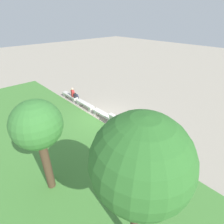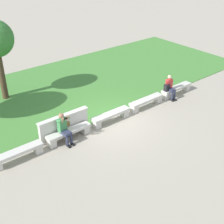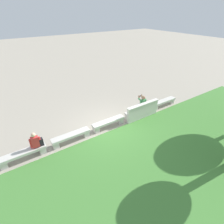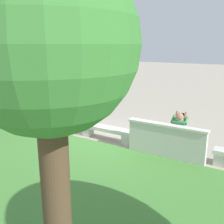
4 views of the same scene
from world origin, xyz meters
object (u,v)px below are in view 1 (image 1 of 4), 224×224
bench_end (70,96)px  backpack (75,95)px  bench_mid (103,115)px  person_photographer (130,123)px  tree_left_background (37,126)px  bench_near (126,128)px  bench_far (85,105)px  person_distant (74,94)px  tree_behind_wall (141,163)px  bench_main (156,145)px

bench_end → backpack: (-0.79, -0.01, 0.32)m
bench_mid → person_photographer: bearing=-178.2°
bench_end → tree_left_background: bearing=144.0°
bench_mid → person_photographer: 2.54m
bench_near → bench_far: same height
bench_end → backpack: bearing=-179.6°
bench_mid → person_distant: size_ratio=1.58×
bench_near → bench_far: 4.50m
bench_mid → bench_far: size_ratio=1.00×
bench_mid → person_photographer: person_photographer is taller
bench_far → backpack: 1.49m
bench_near → tree_behind_wall: size_ratio=0.41×
person_photographer → tree_left_background: tree_left_background is taller
tree_left_background → bench_main: bearing=-107.7°
bench_main → tree_behind_wall: 5.88m
person_photographer → tree_left_background: bearing=93.3°
tree_behind_wall → tree_left_background: 3.96m
bench_main → bench_mid: bearing=0.0°
person_photographer → bench_main: bearing=177.8°
bench_end → bench_far: bearing=180.0°
bench_mid → bench_main: bearing=180.0°
person_distant → backpack: person_distant is taller
bench_end → backpack: backpack is taller
tree_left_background → person_photographer: bearing=-86.7°
tree_behind_wall → person_distant: bearing=-23.0°
bench_main → backpack: 8.22m
bench_main → person_photographer: size_ratio=1.50×
person_photographer → tree_left_background: (-0.31, 5.39, 2.37)m
person_photographer → backpack: 6.21m
bench_end → bench_main: bearing=180.0°
bench_far → tree_behind_wall: (-8.88, 4.39, 3.28)m
bench_near → tree_behind_wall: bearing=134.9°
bench_main → bench_end: same height
bench_main → bench_near: 2.25m
bench_near → person_photographer: person_photographer is taller
person_distant → tree_left_background: tree_left_background is taller
bench_near → bench_mid: same height
bench_mid → tree_left_background: 6.63m
bench_main → person_distant: size_ratio=1.58×
bench_main → tree_left_background: tree_left_background is taller
bench_main → backpack: bearing=-0.0°
bench_near → backpack: 5.97m
bench_near → bench_mid: size_ratio=1.00×
bench_end → tree_behind_wall: 12.41m
bench_near → tree_left_background: bearing=96.0°
person_distant → bench_mid: bearing=179.0°
bench_far → backpack: size_ratio=4.64×
person_photographer → bench_mid: bearing=1.8°
bench_end → backpack: size_ratio=4.64×
bench_near → person_distant: size_ratio=1.58×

